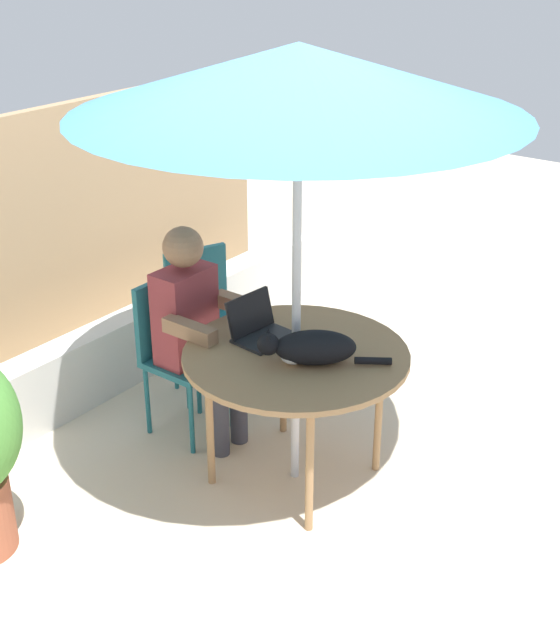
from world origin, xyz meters
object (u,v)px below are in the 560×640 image
Objects in this scene: patio_table at (296,362)px; chair_occupied at (176,343)px; chair_empty at (204,310)px; person_seated at (195,324)px; cat at (310,348)px; patio_umbrella at (298,79)px; laptop at (257,325)px.

chair_occupied is (0.00, 0.84, -0.15)m from patio_table.
chair_empty is 0.56m from person_seated.
chair_empty is at bearing 21.45° from chair_occupied.
chair_empty is 1.64× the size of cat.
patio_umbrella reaches higher than cat.
person_seated is (-0.00, 0.68, -1.37)m from patio_umbrella.
patio_umbrella reaches higher than person_seated.
laptop is at bearing 79.22° from cat.
laptop reaches higher than chair_occupied.
chair_empty is (0.42, 1.00, -0.15)m from patio_table.
person_seated is at bearing 90.00° from patio_umbrella.
laptop reaches higher than cat.
cat reaches higher than chair_occupied.
patio_umbrella reaches higher than chair_occupied.
chair_empty reaches higher than patio_table.
chair_empty is 0.73× the size of person_seated.
patio_umbrella is at bearing -112.79° from chair_empty.
cat is at bearing -112.54° from patio_table.
cat is at bearing -112.54° from patio_umbrella.
person_seated is at bearing -90.00° from chair_occupied.
laptop is 0.39m from cat.
chair_occupied is 2.82× the size of laptop.
chair_empty is at bearing 61.68° from laptop.
chair_occupied is 0.45m from chair_empty.
patio_table is 0.51× the size of patio_umbrella.
person_seated is 0.81m from cat.
cat is at bearing -93.58° from person_seated.
person_seated is (-0.42, -0.32, 0.17)m from chair_empty.
chair_occupied is 1.00m from cat.
laptop is at bearing -87.69° from chair_occupied.
person_seated is (-0.00, 0.68, 0.01)m from patio_table.
patio_table is at bearing 67.46° from cat.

